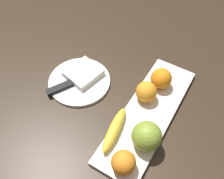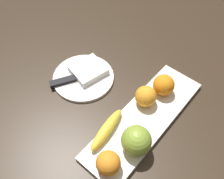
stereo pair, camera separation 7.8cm
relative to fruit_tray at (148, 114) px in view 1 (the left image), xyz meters
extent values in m
plane|color=#322519|center=(0.01, -0.02, -0.01)|extent=(2.40, 2.40, 0.00)
cube|color=silver|center=(0.00, 0.00, 0.00)|extent=(0.45, 0.14, 0.02)
sphere|color=#84A335|center=(-0.10, -0.04, 0.05)|extent=(0.08, 0.08, 0.08)
ellipsoid|color=yellow|center=(-0.11, 0.06, 0.02)|extent=(0.16, 0.05, 0.03)
sphere|color=orange|center=(0.04, 0.03, 0.04)|extent=(0.07, 0.07, 0.07)
sphere|color=orange|center=(0.12, 0.02, 0.04)|extent=(0.07, 0.07, 0.07)
sphere|color=orange|center=(-0.19, -0.01, 0.04)|extent=(0.07, 0.07, 0.07)
cylinder|color=white|center=(0.00, 0.26, 0.00)|extent=(0.21, 0.21, 0.01)
cube|color=white|center=(0.03, 0.26, 0.01)|extent=(0.13, 0.12, 0.02)
cube|color=silver|center=(-0.01, 0.26, 0.00)|extent=(0.14, 0.09, 0.00)
cube|color=black|center=(-0.06, 0.29, 0.01)|extent=(0.09, 0.07, 0.01)
camera|label=1|loc=(-0.41, -0.11, 0.66)|focal=39.98mm
camera|label=2|loc=(-0.36, -0.18, 0.66)|focal=39.98mm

